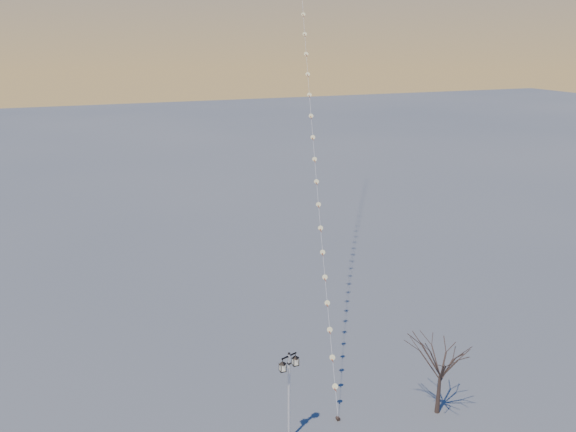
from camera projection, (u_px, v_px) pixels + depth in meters
name	position (u px, v px, depth m)	size (l,w,h in m)	color
street_lamp	(289.00, 392.00, 26.35)	(1.10, 0.66, 4.54)	black
bare_tree	(441.00, 364.00, 28.24)	(2.37, 2.37, 3.93)	#372922
kite_train	(305.00, 0.00, 38.87)	(10.50, 33.44, 40.56)	#302219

